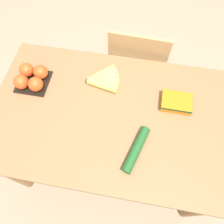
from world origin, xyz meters
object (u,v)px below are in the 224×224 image
at_px(banana_bunch, 102,80).
at_px(tomato_pack, 31,78).
at_px(cucumber_near, 136,149).
at_px(chair, 137,66).
at_px(carrot_bag, 176,102).

relative_size(banana_bunch, tomato_pack, 1.09).
bearing_deg(cucumber_near, tomato_pack, 154.50).
distance_m(banana_bunch, cucumber_near, 0.45).
bearing_deg(banana_bunch, chair, 64.74).
height_order(banana_bunch, tomato_pack, tomato_pack).
xyz_separation_m(chair, carrot_bag, (0.24, -0.47, 0.31)).
bearing_deg(chair, tomato_pack, 41.40).
distance_m(carrot_bag, cucumber_near, 0.35).
relative_size(chair, cucumber_near, 3.62).
bearing_deg(chair, banana_bunch, 67.38).
relative_size(chair, tomato_pack, 5.03).
bearing_deg(tomato_pack, cucumber_near, -25.50).
height_order(chair, banana_bunch, chair).
height_order(banana_bunch, cucumber_near, cucumber_near).
xyz_separation_m(chair, tomato_pack, (-0.58, -0.46, 0.33)).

